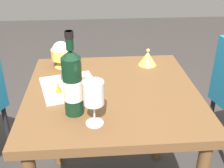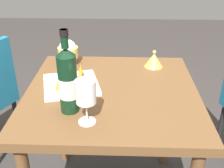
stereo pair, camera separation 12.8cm
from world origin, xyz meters
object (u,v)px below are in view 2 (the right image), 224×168
Objects in this scene: rice_bowl at (68,52)px; carrot_garnish_left at (81,71)px; wine_bottle at (68,81)px; rice_bowl_lid at (154,60)px; wine_glass at (86,93)px; broccoli_floret at (69,75)px; serving_plate at (71,85)px; carrot_garnish_right at (58,84)px.

rice_bowl reaches higher than carrot_garnish_left.
rice_bowl_lid is (-0.45, 0.38, -0.10)m from wine_bottle.
wine_glass reaches higher than rice_bowl.
carrot_garnish_left is at bearing -64.73° from rice_bowl_lid.
rice_bowl is at bearing -169.13° from broccoli_floret.
broccoli_floret is (0.01, -0.00, 0.06)m from serving_plate.
serving_plate is at bearing 12.02° from rice_bowl.
wine_bottle is at bearing -135.35° from wine_glass.
wine_bottle is at bearing -1.96° from carrot_garnish_left.
broccoli_floret reaches higher than rice_bowl_lid.
rice_bowl is at bearing -178.47° from carrot_garnish_right.
broccoli_floret is (0.25, -0.41, 0.03)m from rice_bowl_lid.
serving_plate is at bearing -59.72° from rice_bowl_lid.
carrot_garnish_left is (-0.35, -0.07, -0.08)m from wine_glass.
rice_bowl is 0.27m from broccoli_floret.
rice_bowl is 0.46× the size of serving_plate.
wine_glass is at bearing 16.86° from rice_bowl.
rice_bowl reaches higher than serving_plate.
rice_bowl_lid is 0.48m from serving_plate.
carrot_garnish_right is (-0.22, -0.15, -0.09)m from wine_glass.
wine_bottle is 3.40× the size of rice_bowl_lid.
carrot_garnish_right is at bearing -34.70° from serving_plate.
wine_glass is (0.08, 0.08, -0.01)m from wine_bottle.
rice_bowl_lid is 0.49m from broccoli_floret.
wine_glass is 0.30m from broccoli_floret.
wine_bottle is 0.28m from carrot_garnish_left.
carrot_garnish_left is at bearing 26.68° from rice_bowl.
wine_glass reaches higher than carrot_garnish_right.
rice_bowl_lid is at bearing 120.28° from serving_plate.
carrot_garnish_right is at bearing -151.88° from wine_bottle.
wine_bottle is 1.90× the size of wine_glass.
wine_bottle is 0.24m from serving_plate.
rice_bowl_lid is 0.41m from carrot_garnish_left.
wine_bottle is at bearing 10.42° from rice_bowl.
broccoli_floret is at bearing 10.87° from rice_bowl.
wine_glass reaches higher than serving_plate.
serving_plate is at bearing 167.59° from broccoli_floret.
broccoli_floret is at bearing -28.84° from carrot_garnish_left.
wine_glass is 0.61m from rice_bowl_lid.
wine_bottle is at bearing 8.45° from serving_plate.
broccoli_floret is (-0.19, -0.03, -0.07)m from wine_bottle.
rice_bowl reaches higher than broccoli_floret.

